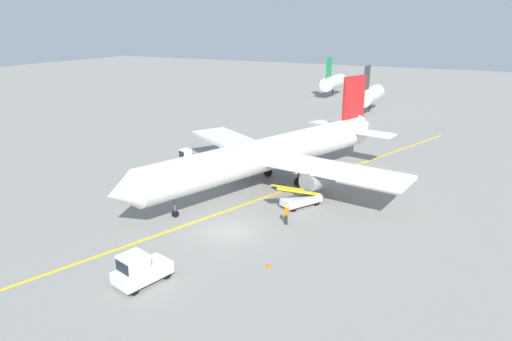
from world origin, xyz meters
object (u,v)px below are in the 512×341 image
(safety_cone_nose_right, at_px, (208,163))
(baggage_tug_near_wing, at_px, (188,158))
(airliner, at_px, (274,153))
(belt_loader_forward_hold, at_px, (300,198))
(pushback_tug, at_px, (140,270))
(ground_crew_marshaller, at_px, (286,214))
(safety_cone_nose_left, at_px, (269,265))

(safety_cone_nose_right, bearing_deg, baggage_tug_near_wing, -136.70)
(airliner, distance_m, belt_loader_forward_hold, 6.88)
(pushback_tug, distance_m, safety_cone_nose_right, 25.87)
(pushback_tug, bearing_deg, safety_cone_nose_right, 113.61)
(safety_cone_nose_right, bearing_deg, airliner, -15.44)
(baggage_tug_near_wing, height_order, safety_cone_nose_right, baggage_tug_near_wing)
(ground_crew_marshaller, bearing_deg, safety_cone_nose_left, -75.57)
(baggage_tug_near_wing, bearing_deg, safety_cone_nose_left, -41.69)
(baggage_tug_near_wing, height_order, belt_loader_forward_hold, belt_loader_forward_hold)
(pushback_tug, bearing_deg, baggage_tug_near_wing, 118.66)
(baggage_tug_near_wing, distance_m, belt_loader_forward_hold, 17.14)
(belt_loader_forward_hold, bearing_deg, airliner, 138.10)
(belt_loader_forward_hold, height_order, safety_cone_nose_right, belt_loader_forward_hold)
(pushback_tug, distance_m, baggage_tug_near_wing, 25.16)
(airliner, distance_m, safety_cone_nose_right, 10.70)
(ground_crew_marshaller, relative_size, safety_cone_nose_right, 3.86)
(baggage_tug_near_wing, relative_size, safety_cone_nose_right, 6.13)
(pushback_tug, xyz_separation_m, safety_cone_nose_left, (6.47, 5.57, -0.77))
(ground_crew_marshaller, bearing_deg, pushback_tug, -110.35)
(airliner, relative_size, pushback_tug, 8.68)
(airliner, bearing_deg, safety_cone_nose_left, -65.61)
(pushback_tug, height_order, baggage_tug_near_wing, pushback_tug)
(belt_loader_forward_hold, height_order, safety_cone_nose_left, belt_loader_forward_hold)
(pushback_tug, relative_size, safety_cone_nose_right, 8.98)
(ground_crew_marshaller, height_order, safety_cone_nose_left, ground_crew_marshaller)
(baggage_tug_near_wing, bearing_deg, belt_loader_forward_hold, -18.19)
(pushback_tug, relative_size, belt_loader_forward_hold, 0.79)
(belt_loader_forward_hold, xyz_separation_m, safety_cone_nose_left, (2.26, -11.16, -0.56))
(pushback_tug, bearing_deg, ground_crew_marshaller, 69.65)
(baggage_tug_near_wing, relative_size, belt_loader_forward_hold, 0.54)
(airliner, distance_m, pushback_tug, 21.12)
(belt_loader_forward_hold, distance_m, safety_cone_nose_right, 16.16)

